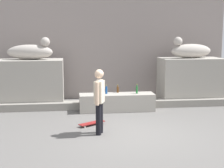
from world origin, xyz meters
name	(u,v)px	position (x,y,z in m)	size (l,w,h in m)	color
ground_plane	(131,134)	(0.00, 0.00, 0.00)	(40.00, 40.00, 0.00)	#605E5B
facade_wall	(108,25)	(0.00, 5.17, 2.90)	(9.34, 0.60, 5.80)	gray
pedestal_left	(31,83)	(-2.90, 3.65, 0.83)	(2.25, 1.20, 1.65)	#A39E93
pedestal_right	(190,80)	(2.90, 3.65, 0.83)	(2.25, 1.20, 1.65)	#A39E93
statue_reclining_left	(31,51)	(-2.87, 3.64, 1.94)	(1.67, 0.83, 0.78)	#B6ADA3
statue_reclining_right	(190,50)	(2.87, 3.64, 1.94)	(1.67, 0.83, 0.78)	#B6ADA3
ledge_block	(117,102)	(0.00, 2.57, 0.29)	(2.48, 0.67, 0.57)	#A39E93
skater	(99,99)	(-0.80, 0.10, 0.92)	(0.31, 0.51, 1.67)	black
skateboard	(92,123)	(-0.94, 0.91, 0.06)	(0.78, 0.61, 0.08)	maroon
bottle_green	(137,90)	(0.67, 2.55, 0.70)	(0.06, 0.06, 0.31)	#1E722D
bottle_blue	(106,90)	(-0.35, 2.63, 0.69)	(0.07, 0.07, 0.29)	#194C99
bottle_brown	(118,89)	(0.06, 2.82, 0.68)	(0.07, 0.07, 0.26)	#593314
stair_step	(115,104)	(0.00, 3.03, 0.12)	(8.06, 0.50, 0.25)	gray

